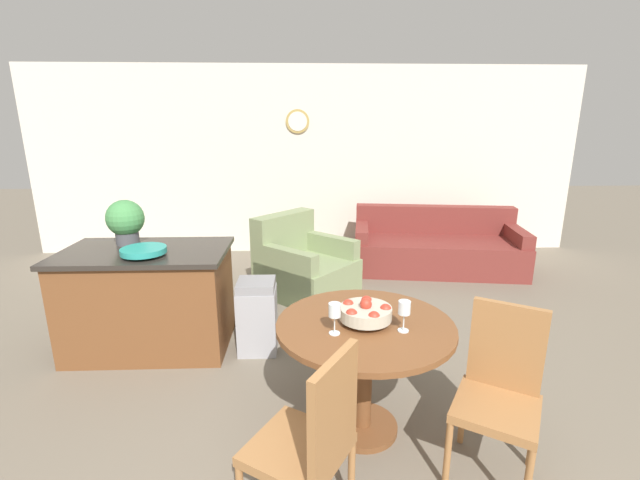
{
  "coord_description": "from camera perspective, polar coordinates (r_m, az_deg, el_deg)",
  "views": [
    {
      "loc": [
        -0.04,
        -1.12,
        1.89
      ],
      "look_at": [
        0.09,
        2.35,
        0.94
      ],
      "focal_mm": 24.0,
      "sensor_mm": 36.0,
      "label": 1
    }
  ],
  "objects": [
    {
      "name": "teal_bowl",
      "position": [
        3.63,
        -22.46,
        -1.33
      ],
      "size": [
        0.35,
        0.35,
        0.07
      ],
      "color": "teal",
      "rests_on": "kitchen_island"
    },
    {
      "name": "wine_glass_left",
      "position": [
        2.42,
        1.97,
        -9.52
      ],
      "size": [
        0.07,
        0.07,
        0.18
      ],
      "color": "silver",
      "rests_on": "dining_table"
    },
    {
      "name": "armchair",
      "position": [
        4.9,
        -2.22,
        -3.71
      ],
      "size": [
        1.27,
        1.26,
        0.89
      ],
      "rotation": [
        0.0,
        0.0,
        0.84
      ],
      "color": "gray",
      "rests_on": "ground_plane"
    },
    {
      "name": "wall_back",
      "position": [
        6.4,
        -1.85,
        10.4
      ],
      "size": [
        8.0,
        0.09,
        2.7
      ],
      "color": "silver",
      "rests_on": "ground_plane"
    },
    {
      "name": "dining_chair_near_left",
      "position": [
        2.13,
        -1.1,
        -24.97
      ],
      "size": [
        0.58,
        0.58,
        0.96
      ],
      "rotation": [
        0.0,
        0.0,
        7.3
      ],
      "color": "#9E6B3D",
      "rests_on": "ground_plane"
    },
    {
      "name": "dining_table",
      "position": [
        2.69,
        5.95,
        -14.16
      ],
      "size": [
        1.07,
        1.07,
        0.74
      ],
      "color": "brown",
      "rests_on": "ground_plane"
    },
    {
      "name": "potted_plant",
      "position": [
        4.02,
        -24.51,
        2.4
      ],
      "size": [
        0.31,
        0.31,
        0.39
      ],
      "color": "#4C4C51",
      "rests_on": "kitchen_island"
    },
    {
      "name": "trash_bin",
      "position": [
        3.72,
        -8.36,
        -10.02
      ],
      "size": [
        0.32,
        0.31,
        0.63
      ],
      "color": "#9E9EA3",
      "rests_on": "ground_plane"
    },
    {
      "name": "kitchen_island",
      "position": [
        3.96,
        -21.78,
        -7.32
      ],
      "size": [
        1.36,
        0.82,
        0.88
      ],
      "color": "brown",
      "rests_on": "ground_plane"
    },
    {
      "name": "couch",
      "position": [
        5.94,
        15.21,
        -1.07
      ],
      "size": [
        2.26,
        1.24,
        0.8
      ],
      "rotation": [
        0.0,
        0.0,
        -0.14
      ],
      "color": "maroon",
      "rests_on": "ground_plane"
    },
    {
      "name": "fruit_bowl",
      "position": [
        2.58,
        6.08,
        -9.55
      ],
      "size": [
        0.31,
        0.31,
        0.16
      ],
      "color": "#B7B29E",
      "rests_on": "dining_table"
    },
    {
      "name": "dining_chair_near_right",
      "position": [
        2.63,
        22.88,
        -17.54
      ],
      "size": [
        0.58,
        0.58,
        0.96
      ],
      "rotation": [
        0.0,
        0.0,
        8.87
      ],
      "color": "#9E6B3D",
      "rests_on": "ground_plane"
    },
    {
      "name": "wine_glass_right",
      "position": [
        2.49,
        11.18,
        -9.03
      ],
      "size": [
        0.07,
        0.07,
        0.18
      ],
      "color": "silver",
      "rests_on": "dining_table"
    }
  ]
}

